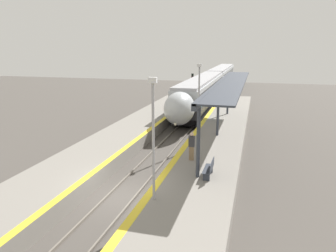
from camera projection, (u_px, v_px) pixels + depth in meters
The scene contains 12 objects.
ground_plane at pixel (122, 197), 17.26m from camera, with size 120.00×120.00×0.00m, color #4C4742.
rail_left at pixel (109, 194), 17.43m from camera, with size 0.08×90.00×0.15m, color slate.
rail_right at pixel (135, 198), 17.06m from camera, with size 0.08×90.00×0.15m, color slate.
train at pixel (213, 83), 49.86m from camera, with size 2.84×48.09×4.03m.
platform_right at pixel (192, 197), 16.19m from camera, with size 4.10×64.00×0.98m.
platform_left at pixel (59, 181), 18.10m from camera, with size 4.04×64.00×0.98m.
platform_bench at pixel (210, 168), 17.38m from camera, with size 0.44×1.57×0.89m.
person_waiting at pixel (192, 146), 19.88m from camera, with size 0.36×0.23×1.74m.
railway_signal at pixel (192, 85), 45.56m from camera, with size 0.28×0.28×4.12m.
lamppost_near at pixel (153, 132), 14.19m from camera, with size 0.36×0.20×5.52m.
lamppost_mid at pixel (199, 95), 24.97m from camera, with size 0.36×0.20×5.52m.
station_canopy at pixel (227, 85), 24.59m from camera, with size 2.02×20.45×4.20m.
Camera 1 is at (6.50, -14.70, 7.74)m, focal length 35.00 mm.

